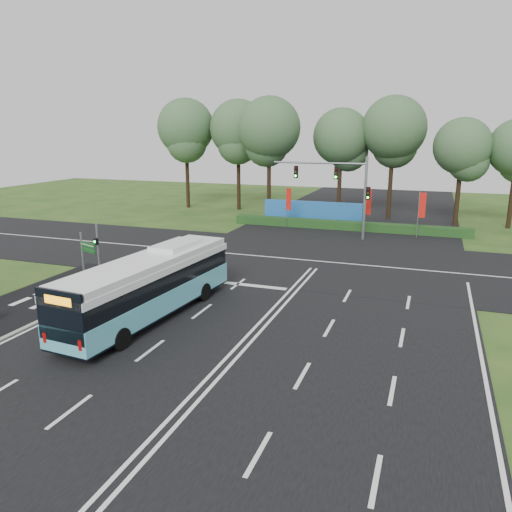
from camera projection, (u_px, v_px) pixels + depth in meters
The scene contains 15 objects.
ground at pixel (263, 320), 24.50m from camera, with size 120.00×120.00×0.00m, color #244617.
road_main at pixel (263, 320), 24.50m from camera, with size 20.00×120.00×0.04m, color black.
road_cross at pixel (317, 261), 35.45m from camera, with size 120.00×14.00×0.05m, color black.
bike_path at pixel (16, 310), 25.84m from camera, with size 5.00×18.00×0.06m, color black.
kerb_strip at pixel (54, 315), 25.05m from camera, with size 0.25×18.00×0.12m, color gray.
city_bus at pixel (150, 286), 24.41m from camera, with size 3.36×11.75×3.33m.
pedestrian_signal at pixel (98, 249), 30.90m from camera, with size 0.33×0.42×3.55m.
street_sign at pixel (85, 256), 27.80m from camera, with size 1.30×0.58×3.56m.
banner_flag_left at pixel (288, 201), 47.37m from camera, with size 0.56×0.20×3.89m.
banner_flag_mid at pixel (367, 204), 43.67m from camera, with size 0.59×0.28×4.26m.
banner_flag_right at pixel (421, 208), 42.68m from camera, with size 0.60×0.09×4.04m.
traffic_light_gantry at pixel (344, 184), 42.02m from camera, with size 8.41×0.28×7.00m.
hedge at pixel (347, 226), 46.78m from camera, with size 22.00×1.20×0.80m, color #193C15.
blue_hoarding at pixel (312, 212), 50.20m from camera, with size 10.00×0.30×2.20m, color #2063B1.
eucalyptus_row at pixel (312, 132), 52.80m from camera, with size 40.99×10.06×12.83m.
Camera 1 is at (7.44, -21.77, 9.01)m, focal length 35.00 mm.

